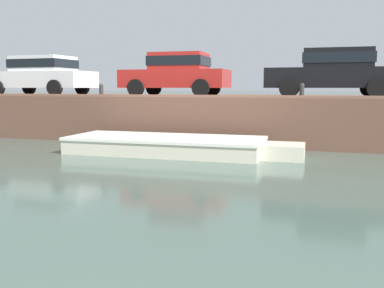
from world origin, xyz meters
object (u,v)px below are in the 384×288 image
mooring_bollard_west (101,90)px  mooring_bollard_mid (302,90)px  car_left_inner_red (177,73)px  car_centre_black (333,71)px  car_leftmost_white (42,74)px  boat_moored_west_cream (175,145)px

mooring_bollard_west → mooring_bollard_mid: 6.75m
car_left_inner_red → car_centre_black: same height
car_centre_black → mooring_bollard_mid: car_centre_black is taller
car_leftmost_white → car_left_inner_red: (5.77, 0.00, -0.00)m
car_left_inner_red → mooring_bollard_west: car_left_inner_red is taller
car_leftmost_white → car_centre_black: size_ratio=1.03×
boat_moored_west_cream → mooring_bollard_mid: (3.38, 1.92, 1.57)m
car_leftmost_white → mooring_bollard_mid: (10.27, -1.50, -0.61)m
boat_moored_west_cream → mooring_bollard_west: mooring_bollard_west is taller
car_leftmost_white → car_left_inner_red: size_ratio=1.13×
boat_moored_west_cream → mooring_bollard_west: 4.19m
boat_moored_west_cream → mooring_bollard_mid: bearing=29.6°
car_leftmost_white → car_left_inner_red: 5.77m
car_left_inner_red → car_centre_black: 5.39m
car_left_inner_red → mooring_bollard_west: size_ratio=8.68×
car_leftmost_white → mooring_bollard_mid: car_leftmost_white is taller
car_left_inner_red → mooring_bollard_west: 2.78m
boat_moored_west_cream → mooring_bollard_west: size_ratio=15.05×
car_leftmost_white → mooring_bollard_west: size_ratio=9.77×
car_centre_black → mooring_bollard_west: (-7.65, -1.50, -0.61)m
car_left_inner_red → mooring_bollard_mid: car_left_inner_red is taller
car_leftmost_white → car_centre_black: same height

